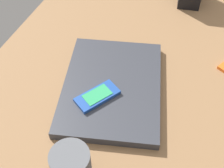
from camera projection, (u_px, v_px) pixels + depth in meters
desk_surface at (137, 74)px, 80.50cm from camera, size 120.00×80.00×3.00cm
laptop_closed at (112, 86)px, 74.01cm from camera, size 36.85×30.64×2.25cm
cell_phone_on_laptop at (97, 96)px, 69.84cm from camera, size 11.43×9.92×1.06cm
pen_cup at (72, 168)px, 55.44cm from camera, size 7.51×7.51×9.78cm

